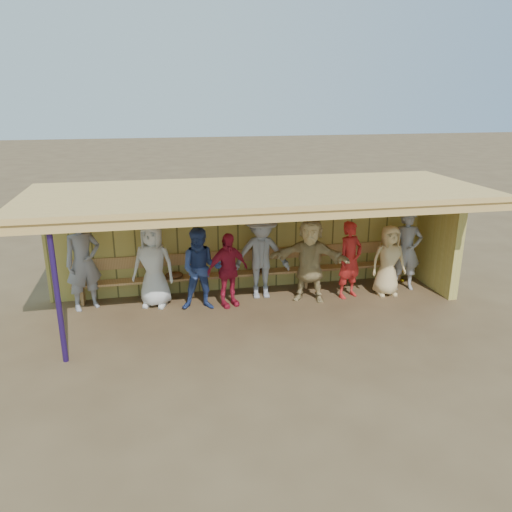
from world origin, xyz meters
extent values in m
plane|color=brown|center=(0.00, 0.00, 0.00)|extent=(90.00, 90.00, 0.00)
imported|color=gray|center=(-3.48, 0.81, 1.00)|extent=(0.86, 0.73, 1.99)
imported|color=silver|center=(-2.09, 0.67, 0.89)|extent=(1.01, 0.82, 1.79)
imported|color=navy|center=(-1.15, 0.29, 0.86)|extent=(0.91, 0.75, 1.73)
imported|color=#B21C35|center=(-0.60, 0.34, 0.79)|extent=(1.00, 0.68, 1.57)
imported|color=gray|center=(0.18, 0.67, 0.95)|extent=(1.26, 0.77, 1.89)
imported|color=tan|center=(1.15, 0.31, 0.91)|extent=(1.76, 1.18, 1.82)
imported|color=red|center=(2.05, 0.29, 0.84)|extent=(0.72, 0.61, 1.69)
imported|color=#D6B578|center=(2.93, 0.25, 0.79)|extent=(0.78, 0.52, 1.57)
imported|color=gray|center=(3.48, 0.49, 0.91)|extent=(0.74, 0.56, 1.82)
cube|color=tan|center=(0.00, 1.35, 1.20)|extent=(8.60, 0.20, 2.40)
cube|color=tan|center=(4.20, 0.45, 1.20)|extent=(0.20, 1.62, 2.40)
cube|color=#DEAE5B|center=(0.00, 0.00, 2.45)|extent=(8.80, 3.20, 0.10)
cube|color=#DEAE5B|center=(0.00, -1.50, 2.32)|extent=(8.80, 0.10, 0.18)
cube|color=#DEAE5B|center=(-3.80, 0.00, 2.31)|extent=(0.08, 3.00, 0.16)
cube|color=#DEAE5B|center=(-2.85, 0.00, 2.31)|extent=(0.08, 3.00, 0.16)
cube|color=#DEAE5B|center=(-1.90, 0.00, 2.31)|extent=(0.08, 3.00, 0.16)
cube|color=#DEAE5B|center=(-0.95, 0.00, 2.31)|extent=(0.08, 3.00, 0.16)
cube|color=#DEAE5B|center=(0.00, 0.00, 2.31)|extent=(0.08, 3.00, 0.16)
cube|color=#DEAE5B|center=(0.95, 0.00, 2.31)|extent=(0.08, 3.00, 0.16)
cube|color=#DEAE5B|center=(1.90, 0.00, 2.31)|extent=(0.08, 3.00, 0.16)
cube|color=#DEAE5B|center=(2.85, 0.00, 2.31)|extent=(0.08, 3.00, 0.16)
cube|color=#DEAE5B|center=(3.80, 0.00, 2.31)|extent=(0.08, 3.00, 0.16)
cylinder|color=navy|center=(-3.60, -1.40, 1.20)|extent=(0.09, 0.09, 2.40)
cube|color=tan|center=(0.00, 1.06, 0.42)|extent=(7.60, 0.32, 0.05)
cube|color=tan|center=(0.00, 1.22, 0.80)|extent=(7.60, 0.04, 0.26)
cube|color=tan|center=(-3.60, 1.06, 0.20)|extent=(0.06, 0.29, 0.40)
cube|color=tan|center=(-1.29, 1.06, 0.20)|extent=(0.06, 0.29, 0.40)
cube|color=tan|center=(1.29, 1.06, 0.20)|extent=(0.06, 0.29, 0.40)
cube|color=tan|center=(3.60, 1.06, 0.20)|extent=(0.06, 0.29, 0.40)
cylinder|color=gold|center=(3.65, 0.86, 0.40)|extent=(0.13, 0.41, 0.80)
sphere|color=yellow|center=(3.65, 0.86, 0.04)|extent=(0.08, 0.08, 0.08)
ellipsoid|color=#593319|center=(-1.63, 1.01, 0.52)|extent=(0.30, 0.24, 0.14)
ellipsoid|color=#593319|center=(-1.71, 1.01, 0.52)|extent=(0.30, 0.24, 0.14)
ellipsoid|color=#593319|center=(0.22, 1.01, 0.52)|extent=(0.30, 0.24, 0.14)
cylinder|color=#8DD068|center=(0.38, 1.11, 0.56)|extent=(0.07, 0.07, 0.22)
cylinder|color=gold|center=(1.31, 1.11, 0.56)|extent=(0.07, 0.07, 0.22)
cylinder|color=#94D56A|center=(2.96, 0.56, 0.11)|extent=(0.07, 0.07, 0.22)
camera|label=1|loc=(-2.00, -9.26, 4.22)|focal=35.00mm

